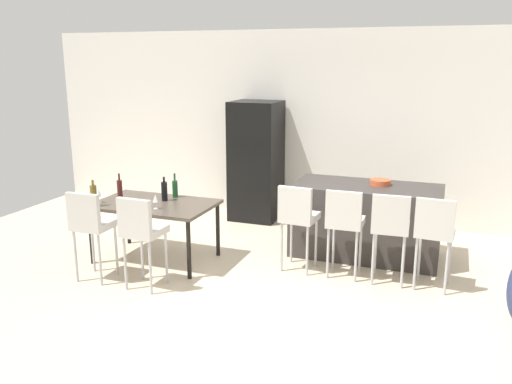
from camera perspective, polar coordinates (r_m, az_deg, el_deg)
ground_plane at (r=6.15m, az=2.94°, el=-9.59°), size 10.00×10.00×0.00m
back_wall at (r=8.30m, az=8.76°, el=6.90°), size 10.00×0.12×2.90m
kitchen_island at (r=6.94m, az=11.66°, el=-3.02°), size 1.83×0.86×0.92m
bar_chair_left at (r=6.24m, az=4.49°, el=-2.41°), size 0.43×0.43×1.05m
bar_chair_middle at (r=6.12m, az=9.48°, el=-2.90°), size 0.41×0.41×1.05m
bar_chair_right at (r=6.05m, az=14.19°, el=-3.35°), size 0.42×0.42×1.05m
bar_chair_far at (r=6.03m, az=18.58°, el=-3.74°), size 0.42×0.42×1.05m
dining_table at (r=6.70m, az=-10.81°, el=-1.66°), size 1.46×0.92×0.74m
dining_chair_near at (r=6.23m, az=-17.30°, el=-3.06°), size 0.41×0.41×1.05m
dining_chair_far at (r=5.86m, az=-12.21°, el=-3.80°), size 0.41×0.41×1.05m
wine_bottle_right at (r=6.67m, az=-16.98°, el=-0.36°), size 0.08×0.08×0.32m
wine_bottle_end at (r=6.88m, az=-8.66°, el=0.38°), size 0.07×0.07×0.31m
wine_bottle_left at (r=6.73m, az=-9.78°, el=0.11°), size 0.07×0.07×0.31m
wine_bottle_far at (r=6.89m, az=-14.36°, el=0.27°), size 0.07×0.07×0.34m
wine_glass_middle at (r=6.38m, az=-10.71°, el=-0.70°), size 0.07×0.07×0.17m
wine_glass_near at (r=6.81m, az=-16.49°, el=-0.11°), size 0.07×0.07×0.17m
refrigerator at (r=8.29m, az=0.01°, el=3.34°), size 0.72×0.68×1.84m
fruit_bowl at (r=6.88m, az=13.16°, el=1.02°), size 0.26×0.26×0.07m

